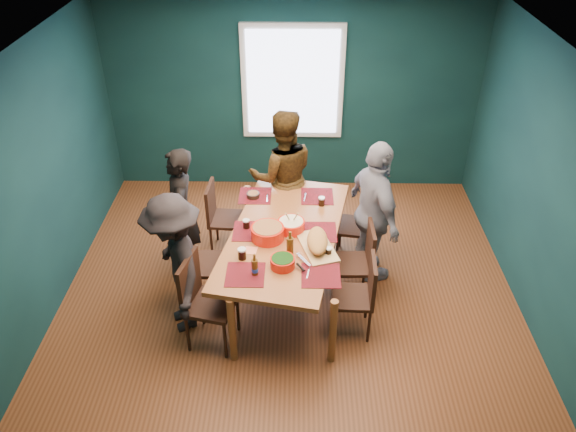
# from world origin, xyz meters

# --- Properties ---
(room) EXTENTS (5.01, 5.01, 2.71)m
(room) POSITION_xyz_m (0.00, 0.27, 1.37)
(room) COLOR brown
(room) RESTS_ON ground
(dining_table) EXTENTS (1.47, 2.32, 0.82)m
(dining_table) POSITION_xyz_m (-0.05, 0.10, 0.74)
(dining_table) COLOR brown
(dining_table) RESTS_ON floor
(chair_left_far) EXTENTS (0.43, 0.43, 0.90)m
(chair_left_far) POSITION_xyz_m (-0.85, 0.88, 0.53)
(chair_left_far) COLOR black
(chair_left_far) RESTS_ON floor
(chair_left_mid) EXTENTS (0.45, 0.45, 0.98)m
(chair_left_mid) POSITION_xyz_m (-1.02, -0.02, 0.57)
(chair_left_mid) COLOR black
(chair_left_mid) RESTS_ON floor
(chair_left_near) EXTENTS (0.54, 0.54, 1.00)m
(chair_left_near) POSITION_xyz_m (-0.84, -0.62, 0.58)
(chair_left_near) COLOR black
(chair_left_near) RESTS_ON floor
(chair_right_far) EXTENTS (0.48, 0.48, 0.92)m
(chair_right_far) POSITION_xyz_m (0.85, 0.73, 0.54)
(chair_right_far) COLOR black
(chair_right_far) RESTS_ON floor
(chair_right_mid) EXTENTS (0.42, 0.42, 0.91)m
(chair_right_mid) POSITION_xyz_m (0.75, 0.05, 0.53)
(chair_right_mid) COLOR black
(chair_right_mid) RESTS_ON floor
(chair_right_near) EXTENTS (0.42, 0.42, 0.89)m
(chair_right_near) POSITION_xyz_m (0.72, -0.46, 0.52)
(chair_right_near) COLOR black
(chair_right_near) RESTS_ON floor
(person_far_left) EXTENTS (0.46, 0.62, 1.55)m
(person_far_left) POSITION_xyz_m (-1.21, 0.50, 0.77)
(person_far_left) COLOR black
(person_far_left) RESTS_ON floor
(person_back) EXTENTS (0.91, 0.75, 1.69)m
(person_back) POSITION_xyz_m (-0.10, 1.22, 0.85)
(person_back) COLOR black
(person_back) RESTS_ON floor
(person_right) EXTENTS (0.73, 1.07, 1.69)m
(person_right) POSITION_xyz_m (0.91, 0.42, 0.85)
(person_right) COLOR silver
(person_right) RESTS_ON floor
(person_near_left) EXTENTS (0.90, 1.14, 1.54)m
(person_near_left) POSITION_xyz_m (-1.11, -0.40, 0.77)
(person_near_left) COLOR black
(person_near_left) RESTS_ON floor
(bowl_salad) EXTENTS (0.34, 0.34, 0.14)m
(bowl_salad) POSITION_xyz_m (-0.22, -0.01, 0.89)
(bowl_salad) COLOR red
(bowl_salad) RESTS_ON dining_table
(bowl_dumpling) EXTENTS (0.29, 0.29, 0.27)m
(bowl_dumpling) POSITION_xyz_m (0.02, 0.14, 0.88)
(bowl_dumpling) COLOR red
(bowl_dumpling) RESTS_ON dining_table
(bowl_herbs) EXTENTS (0.24, 0.24, 0.11)m
(bowl_herbs) POSITION_xyz_m (-0.06, -0.47, 0.88)
(bowl_herbs) COLOR red
(bowl_herbs) RESTS_ON dining_table
(cutting_board) EXTENTS (0.44, 0.73, 0.16)m
(cutting_board) POSITION_xyz_m (0.28, -0.17, 0.89)
(cutting_board) COLOR tan
(cutting_board) RESTS_ON dining_table
(small_bowl) EXTENTS (0.15, 0.15, 0.06)m
(small_bowl) POSITION_xyz_m (-0.43, 0.77, 0.85)
(small_bowl) COLOR black
(small_bowl) RESTS_ON dining_table
(beer_bottle_a) EXTENTS (0.06, 0.06, 0.24)m
(beer_bottle_a) POSITION_xyz_m (-0.31, -0.59, 0.91)
(beer_bottle_a) COLOR #4E300D
(beer_bottle_a) RESTS_ON dining_table
(beer_bottle_b) EXTENTS (0.07, 0.07, 0.27)m
(beer_bottle_b) POSITION_xyz_m (0.01, -0.27, 0.93)
(beer_bottle_b) COLOR #4E300D
(beer_bottle_b) RESTS_ON dining_table
(cola_glass_a) EXTENTS (0.08, 0.08, 0.12)m
(cola_glass_a) POSITION_xyz_m (-0.46, -0.35, 0.88)
(cola_glass_a) COLOR black
(cola_glass_a) RESTS_ON dining_table
(cola_glass_b) EXTENTS (0.06, 0.06, 0.09)m
(cola_glass_b) POSITION_xyz_m (0.39, -0.28, 0.87)
(cola_glass_b) COLOR black
(cola_glass_b) RESTS_ON dining_table
(cola_glass_c) EXTENTS (0.07, 0.07, 0.10)m
(cola_glass_c) POSITION_xyz_m (0.35, 0.62, 0.88)
(cola_glass_c) COLOR black
(cola_glass_c) RESTS_ON dining_table
(cola_glass_d) EXTENTS (0.07, 0.07, 0.10)m
(cola_glass_d) POSITION_xyz_m (-0.46, 0.17, 0.88)
(cola_glass_d) COLOR black
(cola_glass_d) RESTS_ON dining_table
(napkin_a) EXTENTS (0.18, 0.18, 0.00)m
(napkin_a) POSITION_xyz_m (0.35, 0.20, 0.82)
(napkin_a) COLOR #FC8D6A
(napkin_a) RESTS_ON dining_table
(napkin_b) EXTENTS (0.14, 0.14, 0.00)m
(napkin_b) POSITION_xyz_m (-0.38, -0.22, 0.82)
(napkin_b) COLOR #FC8D6A
(napkin_b) RESTS_ON dining_table
(napkin_c) EXTENTS (0.20, 0.20, 0.00)m
(napkin_c) POSITION_xyz_m (0.31, -0.61, 0.82)
(napkin_c) COLOR #FC8D6A
(napkin_c) RESTS_ON dining_table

